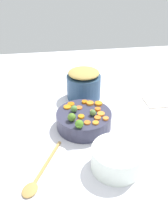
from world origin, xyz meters
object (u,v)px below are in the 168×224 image
metal_pot (84,87)px  casserole_dish (117,158)px  serving_bowl_carrots (84,120)px  wooden_spoon (37,179)px

metal_pot → casserole_dish: bearing=-176.0°
serving_bowl_carrots → metal_pot: 0.31m
serving_bowl_carrots → casserole_dish: casserole_dish is taller
metal_pot → wooden_spoon: (-0.62, 0.29, -0.07)m
metal_pot → casserole_dish: metal_pot is taller
serving_bowl_carrots → wooden_spoon: size_ratio=0.93×
serving_bowl_carrots → metal_pot: metal_pot is taller
wooden_spoon → metal_pot: bearing=-24.8°
serving_bowl_carrots → wooden_spoon: 0.40m
serving_bowl_carrots → wooden_spoon: (-0.32, 0.24, -0.04)m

